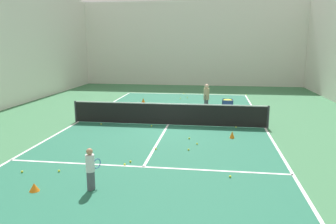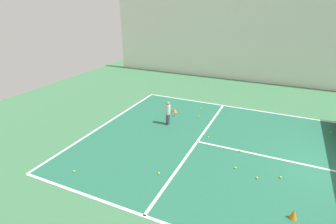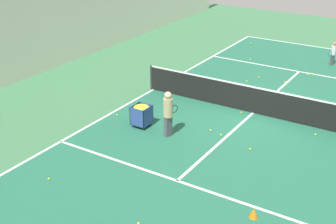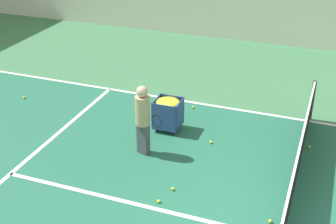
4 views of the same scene
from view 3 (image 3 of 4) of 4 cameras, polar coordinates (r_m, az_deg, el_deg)
ground_plane at (r=18.18m, az=10.32°, el=-0.12°), size 35.85×35.85×0.00m
court_playing_area at (r=18.18m, az=10.32°, el=-0.12°), size 9.17×20.46×0.00m
line_baseline_near at (r=27.44m, az=18.63°, el=7.39°), size 9.17×0.10×0.00m
line_sideline_right at (r=20.14m, az=-1.79°, el=2.76°), size 0.10×20.46×0.00m
line_service_near at (r=23.17m, az=15.70°, el=4.77°), size 9.17×0.10×0.00m
line_service_far at (r=13.69m, az=1.13°, el=-8.38°), size 9.17×0.10×0.00m
line_centre_service at (r=18.18m, az=10.32°, el=-0.11°), size 0.10×11.25×0.00m
tennis_net at (r=17.96m, az=10.45°, el=1.49°), size 9.47×0.10×1.07m
player_near_baseline at (r=24.43m, az=19.48°, el=6.92°), size 0.31×0.58×1.17m
coach_at_net at (r=15.77m, az=0.01°, el=0.13°), size 0.41×0.69×1.64m
ball_cart at (r=16.63m, az=-3.25°, el=0.06°), size 0.60×0.62×0.81m
training_cone_0 at (r=20.84m, az=4.82°, el=3.87°), size 0.21×0.21×0.30m
training_cone_2 at (r=12.39m, az=10.40°, el=-11.99°), size 0.24×0.24×0.28m
tennis_ball_0 at (r=20.54m, az=9.68°, el=2.95°), size 0.07×0.07×0.07m
tennis_ball_1 at (r=15.49m, az=9.98°, el=-4.47°), size 0.07×0.07×0.07m
tennis_ball_2 at (r=17.73m, az=-6.22°, el=-0.37°), size 0.07×0.07×0.07m
tennis_ball_3 at (r=16.53m, az=5.22°, el=-2.24°), size 0.07×0.07×0.07m
tennis_ball_4 at (r=24.41m, az=9.99°, el=6.38°), size 0.07×0.07×0.07m
tennis_ball_6 at (r=21.56m, az=14.07°, el=3.59°), size 0.07×0.07×0.07m
tennis_ball_7 at (r=27.24m, az=10.09°, el=8.25°), size 0.07×0.07×0.07m
tennis_ball_9 at (r=22.95m, az=17.17°, el=4.49°), size 0.07×0.07×0.07m
tennis_ball_10 at (r=16.26m, az=6.48°, el=-2.78°), size 0.07×0.07×0.07m
tennis_ball_11 at (r=17.59m, az=-0.25°, el=-0.43°), size 0.07×0.07×0.07m
tennis_ball_12 at (r=22.73m, az=16.68°, el=4.36°), size 0.07×0.07×0.07m
tennis_ball_13 at (r=19.57m, az=1.71°, el=2.20°), size 0.07×0.07×0.07m
tennis_ball_15 at (r=12.05m, az=-3.61°, el=-13.39°), size 0.07×0.07×0.07m
tennis_ball_16 at (r=14.14m, az=-14.32°, el=-7.91°), size 0.07×0.07×0.07m
tennis_ball_17 at (r=18.06m, az=8.92°, el=-0.07°), size 0.07×0.07×0.07m
tennis_ball_18 at (r=21.87m, az=11.01°, el=4.18°), size 0.07×0.07×0.07m
tennis_ball_19 at (r=21.29m, az=9.55°, el=3.73°), size 0.07×0.07×0.07m
tennis_ball_21 at (r=18.30m, az=12.96°, el=-0.07°), size 0.07×0.07×0.07m
tennis_ball_23 at (r=16.96m, az=17.54°, el=-2.64°), size 0.07×0.07×0.07m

